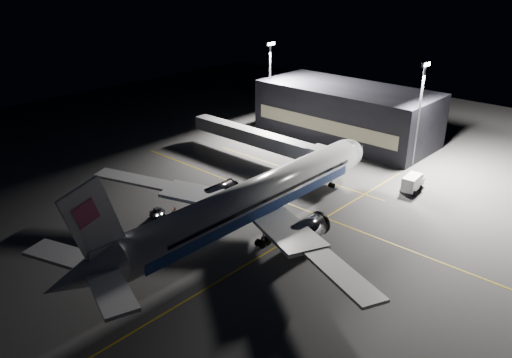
{
  "coord_description": "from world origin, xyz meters",
  "views": [
    {
      "loc": [
        -49.63,
        -45.58,
        37.46
      ],
      "look_at": [
        3.85,
        3.39,
        6.0
      ],
      "focal_mm": 35.0,
      "sensor_mm": 36.0,
      "label": 1
    }
  ],
  "objects_px": {
    "jet_bridge": "(263,140)",
    "safety_cone_b": "(226,199)",
    "airliner": "(250,200)",
    "safety_cone_a": "(261,206)",
    "floodlight_mast_north": "(270,78)",
    "floodlight_mast_south": "(420,106)",
    "baggage_tug": "(157,213)",
    "service_truck": "(413,182)",
    "safety_cone_c": "(175,208)"
  },
  "relations": [
    {
      "from": "safety_cone_b",
      "to": "safety_cone_c",
      "type": "bearing_deg",
      "value": 155.43
    },
    {
      "from": "airliner",
      "to": "jet_bridge",
      "type": "xyz_separation_m",
      "value": [
        23.08,
        18.06,
        -0.58
      ]
    },
    {
      "from": "safety_cone_c",
      "to": "baggage_tug",
      "type": "bearing_deg",
      "value": 177.95
    },
    {
      "from": "floodlight_mast_south",
      "to": "safety_cone_c",
      "type": "distance_m",
      "value": 50.18
    },
    {
      "from": "baggage_tug",
      "to": "safety_cone_b",
      "type": "distance_m",
      "value": 12.3
    },
    {
      "from": "floodlight_mast_south",
      "to": "safety_cone_c",
      "type": "xyz_separation_m",
      "value": [
        -44.41,
        20.01,
        -12.06
      ]
    },
    {
      "from": "floodlight_mast_south",
      "to": "safety_cone_b",
      "type": "xyz_separation_m",
      "value": [
        -36.21,
        16.26,
        -12.07
      ]
    },
    {
      "from": "airliner",
      "to": "floodlight_mast_north",
      "type": "height_order",
      "value": "floodlight_mast_north"
    },
    {
      "from": "jet_bridge",
      "to": "safety_cone_b",
      "type": "height_order",
      "value": "jet_bridge"
    },
    {
      "from": "floodlight_mast_north",
      "to": "baggage_tug",
      "type": "height_order",
      "value": "floodlight_mast_north"
    },
    {
      "from": "floodlight_mast_south",
      "to": "safety_cone_b",
      "type": "relative_size",
      "value": 34.91
    },
    {
      "from": "airliner",
      "to": "safety_cone_b",
      "type": "height_order",
      "value": "airliner"
    },
    {
      "from": "safety_cone_a",
      "to": "safety_cone_c",
      "type": "xyz_separation_m",
      "value": [
        -10.24,
        10.0,
        0.02
      ]
    },
    {
      "from": "baggage_tug",
      "to": "safety_cone_b",
      "type": "height_order",
      "value": "baggage_tug"
    },
    {
      "from": "floodlight_mast_north",
      "to": "airliner",
      "type": "bearing_deg",
      "value": -142.09
    },
    {
      "from": "floodlight_mast_south",
      "to": "baggage_tug",
      "type": "bearing_deg",
      "value": 157.19
    },
    {
      "from": "baggage_tug",
      "to": "safety_cone_c",
      "type": "xyz_separation_m",
      "value": [
        3.47,
        -0.12,
        -0.37
      ]
    },
    {
      "from": "jet_bridge",
      "to": "safety_cone_a",
      "type": "xyz_separation_m",
      "value": [
        -16.17,
        -14.06,
        -4.28
      ]
    },
    {
      "from": "airliner",
      "to": "floodlight_mast_south",
      "type": "relative_size",
      "value": 2.97
    },
    {
      "from": "safety_cone_a",
      "to": "airliner",
      "type": "bearing_deg",
      "value": -149.93
    },
    {
      "from": "airliner",
      "to": "service_truck",
      "type": "height_order",
      "value": "airliner"
    },
    {
      "from": "airliner",
      "to": "service_truck",
      "type": "bearing_deg",
      "value": -20.49
    },
    {
      "from": "service_truck",
      "to": "safety_cone_a",
      "type": "xyz_separation_m",
      "value": [
        -23.4,
        15.33,
        -1.29
      ]
    },
    {
      "from": "baggage_tug",
      "to": "safety_cone_a",
      "type": "height_order",
      "value": "baggage_tug"
    },
    {
      "from": "jet_bridge",
      "to": "service_truck",
      "type": "relative_size",
      "value": 5.71
    },
    {
      "from": "floodlight_mast_south",
      "to": "safety_cone_b",
      "type": "distance_m",
      "value": 41.49
    },
    {
      "from": "baggage_tug",
      "to": "safety_cone_a",
      "type": "bearing_deg",
      "value": -31.32
    },
    {
      "from": "baggage_tug",
      "to": "safety_cone_c",
      "type": "bearing_deg",
      "value": 3.07
    },
    {
      "from": "jet_bridge",
      "to": "safety_cone_a",
      "type": "relative_size",
      "value": 57.45
    },
    {
      "from": "floodlight_mast_south",
      "to": "safety_cone_a",
      "type": "distance_m",
      "value": 37.6
    },
    {
      "from": "jet_bridge",
      "to": "floodlight_mast_south",
      "type": "distance_m",
      "value": 31.05
    },
    {
      "from": "floodlight_mast_north",
      "to": "service_truck",
      "type": "distance_m",
      "value": 45.92
    },
    {
      "from": "floodlight_mast_north",
      "to": "service_truck",
      "type": "bearing_deg",
      "value": -103.95
    },
    {
      "from": "airliner",
      "to": "service_truck",
      "type": "xyz_separation_m",
      "value": [
        30.31,
        -11.33,
        -3.57
      ]
    },
    {
      "from": "jet_bridge",
      "to": "safety_cone_b",
      "type": "relative_size",
      "value": 58.01
    },
    {
      "from": "safety_cone_a",
      "to": "baggage_tug",
      "type": "bearing_deg",
      "value": 143.56
    },
    {
      "from": "safety_cone_a",
      "to": "safety_cone_b",
      "type": "relative_size",
      "value": 1.01
    },
    {
      "from": "service_truck",
      "to": "safety_cone_c",
      "type": "xyz_separation_m",
      "value": [
        -33.65,
        25.33,
        -1.28
      ]
    },
    {
      "from": "baggage_tug",
      "to": "safety_cone_a",
      "type": "xyz_separation_m",
      "value": [
        13.71,
        -10.12,
        -0.39
      ]
    },
    {
      "from": "airliner",
      "to": "jet_bridge",
      "type": "distance_m",
      "value": 29.31
    },
    {
      "from": "floodlight_mast_south",
      "to": "service_truck",
      "type": "relative_size",
      "value": 3.44
    },
    {
      "from": "jet_bridge",
      "to": "floodlight_mast_north",
      "type": "relative_size",
      "value": 1.66
    },
    {
      "from": "airliner",
      "to": "service_truck",
      "type": "relative_size",
      "value": 10.2
    },
    {
      "from": "floodlight_mast_south",
      "to": "safety_cone_a",
      "type": "height_order",
      "value": "floodlight_mast_south"
    },
    {
      "from": "floodlight_mast_north",
      "to": "baggage_tug",
      "type": "relative_size",
      "value": 9.46
    },
    {
      "from": "floodlight_mast_south",
      "to": "baggage_tug",
      "type": "relative_size",
      "value": 9.46
    },
    {
      "from": "jet_bridge",
      "to": "floodlight_mast_south",
      "type": "bearing_deg",
      "value": -53.21
    },
    {
      "from": "service_truck",
      "to": "jet_bridge",
      "type": "bearing_deg",
      "value": 98.5
    },
    {
      "from": "floodlight_mast_north",
      "to": "jet_bridge",
      "type": "bearing_deg",
      "value": -142.26
    },
    {
      "from": "service_truck",
      "to": "safety_cone_b",
      "type": "relative_size",
      "value": 10.16
    }
  ]
}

